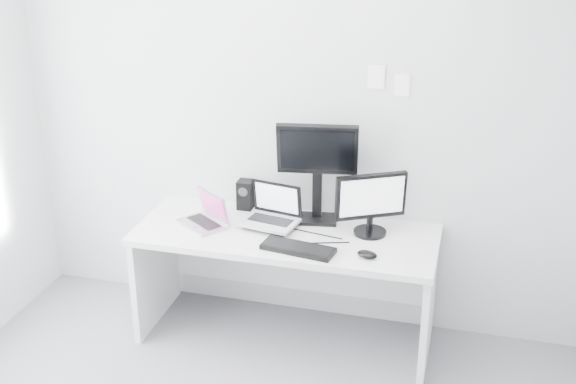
% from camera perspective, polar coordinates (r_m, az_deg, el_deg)
% --- Properties ---
extents(back_wall, '(3.60, 0.00, 3.60)m').
position_cam_1_polar(back_wall, '(4.52, 0.97, 5.87)').
color(back_wall, silver).
rests_on(back_wall, ground).
extents(desk, '(1.80, 0.70, 0.73)m').
position_cam_1_polar(desk, '(4.60, -0.18, -7.19)').
color(desk, silver).
rests_on(desk, ground).
extents(macbook, '(0.36, 0.35, 0.22)m').
position_cam_1_polar(macbook, '(4.51, -6.63, -1.29)').
color(macbook, '#ACACB0').
rests_on(macbook, desk).
extents(speaker, '(0.12, 0.12, 0.19)m').
position_cam_1_polar(speaker, '(4.72, -3.28, -0.20)').
color(speaker, black).
rests_on(speaker, desk).
extents(dell_laptop, '(0.36, 0.31, 0.27)m').
position_cam_1_polar(dell_laptop, '(4.44, -1.44, -1.18)').
color(dell_laptop, '#B4B6BB').
rests_on(dell_laptop, desk).
extents(rear_monitor, '(0.50, 0.25, 0.65)m').
position_cam_1_polar(rear_monitor, '(4.46, 2.25, 1.61)').
color(rear_monitor, black).
rests_on(rear_monitor, desk).
extents(samsung_monitor, '(0.47, 0.38, 0.39)m').
position_cam_1_polar(samsung_monitor, '(4.36, 6.39, -0.88)').
color(samsung_monitor, black).
rests_on(samsung_monitor, desk).
extents(keyboard, '(0.44, 0.21, 0.03)m').
position_cam_1_polar(keyboard, '(4.21, 0.78, -4.35)').
color(keyboard, black).
rests_on(keyboard, desk).
extents(mouse, '(0.13, 0.10, 0.04)m').
position_cam_1_polar(mouse, '(4.16, 6.09, -4.78)').
color(mouse, black).
rests_on(mouse, desk).
extents(wall_note_0, '(0.10, 0.00, 0.14)m').
position_cam_1_polar(wall_note_0, '(4.36, 6.78, 8.77)').
color(wall_note_0, white).
rests_on(wall_note_0, back_wall).
extents(wall_note_1, '(0.09, 0.00, 0.13)m').
position_cam_1_polar(wall_note_1, '(4.36, 8.72, 8.09)').
color(wall_note_1, white).
rests_on(wall_note_1, back_wall).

